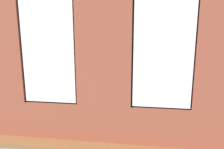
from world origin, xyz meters
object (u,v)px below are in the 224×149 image
object	(u,v)px
potted_plant_mid_room_small	(150,83)
remote_gray	(107,89)
coffee_table	(104,89)
potted_plant_near_tv	(47,85)
couch_by_window	(83,110)
couch_left	(195,94)
potted_plant_beside_window_right	(15,98)
table_plant_small	(98,84)
remote_black	(88,88)
potted_plant_foreground_right	(66,70)
potted_plant_corner_near_left	(188,75)
tv_flatscreen	(45,71)
media_console	(46,87)
papasan_chair	(116,77)
potted_plant_by_left_couch	(174,83)
cup_ceramic	(104,86)

from	to	relation	value
potted_plant_mid_room_small	remote_gray	bearing A→B (deg)	35.47
coffee_table	potted_plant_near_tv	bearing A→B (deg)	18.15
couch_by_window	potted_plant_near_tv	distance (m)	1.89
couch_left	potted_plant_beside_window_right	size ratio (longest dim) A/B	2.41
table_plant_small	remote_black	world-z (taller)	table_plant_small
remote_gray	potted_plant_foreground_right	size ratio (longest dim) A/B	0.17
couch_by_window	table_plant_small	xyz separation A→B (m)	(0.04, -1.81, 0.19)
potted_plant_corner_near_left	potted_plant_mid_room_small	xyz separation A→B (m)	(1.42, 0.94, -0.13)
couch_by_window	coffee_table	bearing A→B (deg)	-94.99
table_plant_small	tv_flatscreen	bearing A→B (deg)	-12.73
potted_plant_beside_window_right	potted_plant_mid_room_small	distance (m)	4.15
remote_black	media_console	size ratio (longest dim) A/B	0.14
remote_black	remote_gray	size ratio (longest dim) A/B	1.00
remote_gray	potted_plant_foreground_right	bearing A→B (deg)	1.30
table_plant_small	remote_black	distance (m)	0.36
tv_flatscreen	potted_plant_corner_near_left	bearing A→B (deg)	-166.41
couch_left	media_console	distance (m)	4.90
papasan_chair	potted_plant_corner_near_left	size ratio (longest dim) A/B	0.94
papasan_chair	potted_plant_mid_room_small	size ratio (longest dim) A/B	1.64
potted_plant_by_left_couch	potted_plant_mid_room_small	distance (m)	1.06
potted_plant_corner_near_left	potted_plant_by_left_couch	size ratio (longest dim) A/B	2.40
coffee_table	tv_flatscreen	bearing A→B (deg)	-14.33
potted_plant_near_tv	potted_plant_foreground_right	size ratio (longest dim) A/B	1.56
potted_plant_near_tv	potted_plant_by_left_couch	bearing A→B (deg)	-153.44
potted_plant_near_tv	potted_plant_by_left_couch	size ratio (longest dim) A/B	3.45
cup_ceramic	couch_by_window	bearing A→B (deg)	85.01
potted_plant_near_tv	couch_by_window	bearing A→B (deg)	140.94
couch_left	remote_black	xyz separation A→B (m)	(3.16, 0.13, 0.11)
potted_plant_beside_window_right	couch_left	bearing A→B (deg)	-157.96
tv_flatscreen	remote_gray	bearing A→B (deg)	163.35
cup_ceramic	potted_plant_by_left_couch	size ratio (longest dim) A/B	0.19
potted_plant_corner_near_left	potted_plant_by_left_couch	bearing A→B (deg)	31.21
coffee_table	remote_gray	world-z (taller)	remote_gray
media_console	papasan_chair	world-z (taller)	papasan_chair
papasan_chair	couch_by_window	bearing A→B (deg)	84.44
cup_ceramic	potted_plant_foreground_right	size ratio (longest dim) A/B	0.09
potted_plant_by_left_couch	potted_plant_corner_near_left	bearing A→B (deg)	-148.79
coffee_table	potted_plant_foreground_right	distance (m)	2.54
cup_ceramic	remote_black	size ratio (longest dim) A/B	0.51
couch_by_window	couch_left	world-z (taller)	same
remote_black	potted_plant_near_tv	distance (m)	1.23
couch_left	coffee_table	size ratio (longest dim) A/B	1.35
table_plant_small	potted_plant_mid_room_small	bearing A→B (deg)	-156.30
cup_ceramic	remote_black	distance (m)	0.47
couch_left	potted_plant_mid_room_small	bearing A→B (deg)	-118.34
media_console	potted_plant_foreground_right	world-z (taller)	potted_plant_foreground_right
couch_by_window	papasan_chair	size ratio (longest dim) A/B	1.81
couch_left	potted_plant_corner_near_left	bearing A→B (deg)	179.76
couch_by_window	remote_gray	size ratio (longest dim) A/B	11.03
remote_black	potted_plant_by_left_couch	distance (m)	3.17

